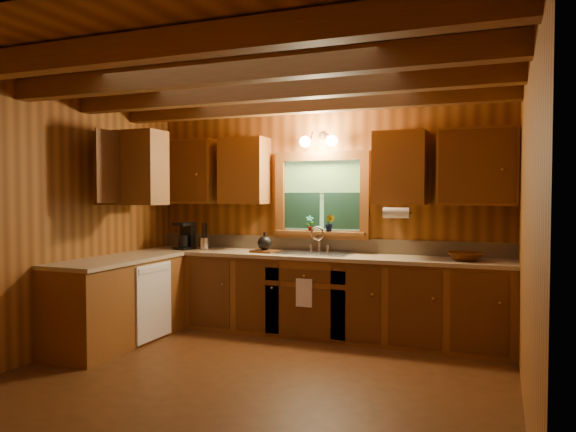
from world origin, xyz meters
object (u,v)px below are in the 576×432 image
(sink, at_px, (314,258))
(wicker_basket, at_px, (465,256))
(coffee_maker, at_px, (186,236))
(cutting_board, at_px, (265,251))

(sink, distance_m, wicker_basket, 1.61)
(sink, xyz_separation_m, wicker_basket, (1.60, -0.06, 0.09))
(sink, height_order, coffee_maker, coffee_maker)
(coffee_maker, height_order, wicker_basket, coffee_maker)
(sink, bearing_deg, wicker_basket, -2.18)
(sink, distance_m, coffee_maker, 1.63)
(wicker_basket, bearing_deg, coffee_maker, -179.96)
(sink, xyz_separation_m, cutting_board, (-0.58, -0.06, 0.06))
(coffee_maker, bearing_deg, cutting_board, 12.11)
(coffee_maker, bearing_deg, sink, 14.07)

